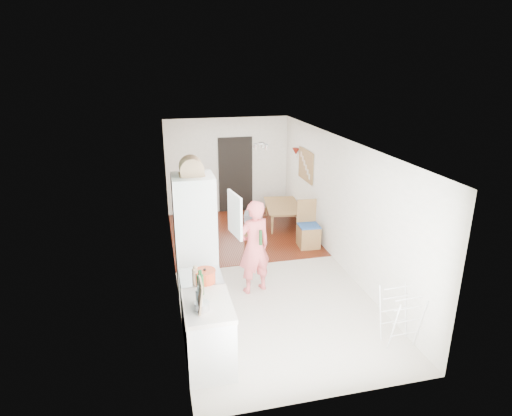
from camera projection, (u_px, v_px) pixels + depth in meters
name	position (u px, v px, depth m)	size (l,w,h in m)	color
room_shell	(259.00, 208.00, 7.95)	(3.20, 7.00, 2.50)	white
floor	(259.00, 268.00, 8.36)	(3.20, 7.00, 0.01)	beige
wood_floor_overlay	(241.00, 233.00, 10.06)	(3.20, 3.30, 0.01)	#5F2D15
sage_wall_panel	(177.00, 222.00, 5.57)	(0.02, 3.00, 1.30)	slate
tile_splashback	(184.00, 290.00, 5.29)	(0.02, 1.90, 0.50)	black
doorway_recess	(236.00, 175.00, 11.28)	(0.90, 0.04, 2.00)	black
base_cabinet	(209.00, 336.00, 5.59)	(0.60, 0.90, 0.86)	white
worktop	(207.00, 305.00, 5.44)	(0.62, 0.92, 0.06)	beige
range_cooker	(202.00, 305.00, 6.28)	(0.60, 0.60, 0.88)	white
cooker_top	(201.00, 277.00, 6.13)	(0.60, 0.60, 0.04)	silver
fridge_housing	(196.00, 239.00, 7.02)	(0.66, 0.66, 2.15)	white
fridge_door	(235.00, 215.00, 6.72)	(0.56, 0.04, 0.70)	white
fridge_interior	(213.00, 210.00, 6.93)	(0.02, 0.52, 0.66)	white
pinboard	(306.00, 165.00, 9.95)	(0.03, 0.90, 0.70)	tan
pinboard_frame	(305.00, 165.00, 9.95)	(0.01, 0.94, 0.74)	olive
wall_sconce	(296.00, 151.00, 10.47)	(0.18, 0.18, 0.16)	maroon
person	(254.00, 239.00, 7.24)	(0.72, 0.47, 1.97)	#EA6164
dining_table	(283.00, 216.00, 10.57)	(1.22, 0.68, 0.43)	olive
dining_chair	(309.00, 225.00, 9.17)	(0.43, 0.43, 1.02)	olive
stool	(253.00, 230.00, 9.68)	(0.35, 0.35, 0.46)	olive
grey_drape	(253.00, 217.00, 9.55)	(0.39, 0.39, 0.18)	slate
drying_rack	(400.00, 318.00, 6.02)	(0.42, 0.38, 0.83)	white
bread_bin	(191.00, 169.00, 6.66)	(0.39, 0.37, 0.21)	tan
red_casserole	(205.00, 276.00, 5.93)	(0.30, 0.30, 0.18)	#CF441F
steel_pan	(202.00, 306.00, 5.28)	(0.19, 0.19, 0.09)	silver
held_bottle	(261.00, 238.00, 7.07)	(0.06, 0.06, 0.26)	#17421B
bottle_a	(200.00, 285.00, 5.59)	(0.07, 0.07, 0.28)	#17421B
bottle_b	(201.00, 285.00, 5.60)	(0.07, 0.07, 0.29)	#17421B
bottle_c	(199.00, 298.00, 5.35)	(0.09, 0.09, 0.22)	silver
pepper_mill_front	(196.00, 277.00, 5.86)	(0.06, 0.06, 0.22)	tan
pepper_mill_back	(194.00, 278.00, 5.86)	(0.05, 0.05, 0.20)	tan
chopping_boards	(200.00, 296.00, 5.24)	(0.04, 0.28, 0.38)	tan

